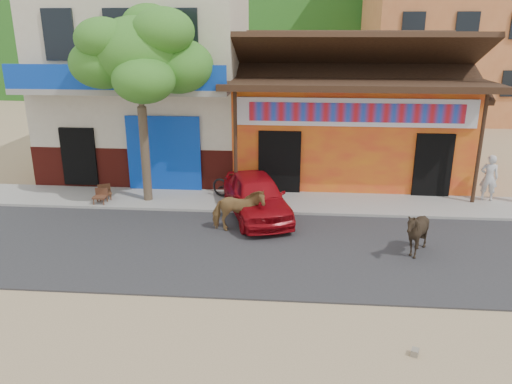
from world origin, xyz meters
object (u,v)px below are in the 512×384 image
Objects in this scene: cow_dark at (417,233)px; pedestrian at (489,178)px; cafe_chair_left at (99,190)px; scooter at (236,185)px; tree at (142,107)px; cow_tan at (239,210)px; cafe_chair_right at (104,186)px; red_car at (256,196)px.

cow_dark is 5.25m from pedestrian.
pedestrian reaches higher than cafe_chair_left.
tree is at bearing 120.68° from scooter.
tree is at bearing 49.45° from cow_tan.
pedestrian is (7.69, 3.03, 0.22)m from cow_tan.
red_car is at bearing -36.53° from cafe_chair_right.
pedestrian reaches higher than cow_tan.
scooter is at bearing 8.87° from cafe_chair_left.
cow_dark is at bearing -100.37° from scooter.
cow_tan is 0.38× the size of red_car.
cafe_chair_right is (-5.00, 0.91, -0.13)m from red_car.
cow_dark is 4.77m from red_car.
red_car reaches higher than cow_dark.
cow_dark is at bearing -47.99° from red_car.
cafe_chair_left is (-4.25, -0.74, -0.05)m from scooter.
cow_tan is at bearing -126.46° from red_car.
cow_dark is 0.80× the size of pedestrian.
scooter is 2.10× the size of cafe_chair_right.
pedestrian reaches higher than cow_dark.
cow_dark is at bearing -45.90° from cafe_chair_right.
cafe_chair_right is (-1.40, -0.09, -2.57)m from tree.
pedestrian is 12.37m from cafe_chair_left.
pedestrian is at bearing -74.59° from cow_tan.
tree reaches higher than scooter.
pedestrian is at bearing -59.84° from scooter.
red_car is at bearing -6.68° from cafe_chair_left.
tree is at bearing -22.43° from cafe_chair_right.
tree reaches higher than cafe_chair_right.
cafe_chair_left is at bearing 125.76° from scooter.
cafe_chair_left is (-1.40, -0.50, -2.57)m from tree.
tree reaches higher than cow_tan.
scooter is (-0.36, 2.44, -0.06)m from cow_tan.
cafe_chair_left is (-5.00, 0.50, -0.14)m from red_car.
red_car is (-4.15, 2.36, 0.04)m from cow_dark.
cow_tan is (3.21, -2.20, -2.47)m from tree.
cow_dark reaches higher than cafe_chair_right.
red_car is at bearing -137.91° from cow_dark.
tree reaches higher than red_car.
cafe_chair_right is (-12.30, -0.93, -0.32)m from pedestrian.
cow_dark is 0.32× the size of red_car.
pedestrian is at bearing 124.81° from cow_dark.
tree is 6.98× the size of cafe_chair_left.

